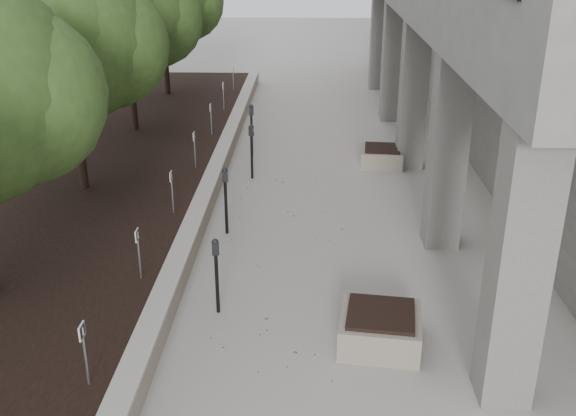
# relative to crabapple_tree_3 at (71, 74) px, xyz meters

# --- Properties ---
(retaining_wall) EXTENTS (0.39, 26.00, 0.50)m
(retaining_wall) POSITION_rel_crabapple_tree_3_xyz_m (2.97, 1.00, -2.87)
(retaining_wall) COLOR #A0907F
(retaining_wall) RESTS_ON ground
(planting_bed) EXTENTS (7.00, 26.00, 0.40)m
(planting_bed) POSITION_rel_crabapple_tree_3_xyz_m (-0.70, 1.00, -2.92)
(planting_bed) COLOR black
(planting_bed) RESTS_ON ground
(crabapple_tree_3) EXTENTS (4.60, 4.00, 5.44)m
(crabapple_tree_3) POSITION_rel_crabapple_tree_3_xyz_m (0.00, 0.00, 0.00)
(crabapple_tree_3) COLOR #2D4B1D
(crabapple_tree_3) RESTS_ON planting_bed
(crabapple_tree_4) EXTENTS (4.60, 4.00, 5.44)m
(crabapple_tree_4) POSITION_rel_crabapple_tree_3_xyz_m (0.00, 5.00, 0.00)
(crabapple_tree_4) COLOR #2D4B1D
(crabapple_tree_4) RESTS_ON planting_bed
(crabapple_tree_5) EXTENTS (4.60, 4.00, 5.44)m
(crabapple_tree_5) POSITION_rel_crabapple_tree_3_xyz_m (0.00, 10.00, 0.00)
(crabapple_tree_5) COLOR #2D4B1D
(crabapple_tree_5) RESTS_ON planting_bed
(parking_sign_2) EXTENTS (0.04, 0.22, 0.96)m
(parking_sign_2) POSITION_rel_crabapple_tree_3_xyz_m (2.45, -7.50, -2.24)
(parking_sign_2) COLOR black
(parking_sign_2) RESTS_ON planting_bed
(parking_sign_3) EXTENTS (0.04, 0.22, 0.96)m
(parking_sign_3) POSITION_rel_crabapple_tree_3_xyz_m (2.45, -4.50, -2.24)
(parking_sign_3) COLOR black
(parking_sign_3) RESTS_ON planting_bed
(parking_sign_4) EXTENTS (0.04, 0.22, 0.96)m
(parking_sign_4) POSITION_rel_crabapple_tree_3_xyz_m (2.45, -1.50, -2.24)
(parking_sign_4) COLOR black
(parking_sign_4) RESTS_ON planting_bed
(parking_sign_5) EXTENTS (0.04, 0.22, 0.96)m
(parking_sign_5) POSITION_rel_crabapple_tree_3_xyz_m (2.45, 1.50, -2.24)
(parking_sign_5) COLOR black
(parking_sign_5) RESTS_ON planting_bed
(parking_sign_6) EXTENTS (0.04, 0.22, 0.96)m
(parking_sign_6) POSITION_rel_crabapple_tree_3_xyz_m (2.45, 4.50, -2.24)
(parking_sign_6) COLOR black
(parking_sign_6) RESTS_ON planting_bed
(parking_sign_7) EXTENTS (0.04, 0.22, 0.96)m
(parking_sign_7) POSITION_rel_crabapple_tree_3_xyz_m (2.45, 7.50, -2.24)
(parking_sign_7) COLOR black
(parking_sign_7) RESTS_ON planting_bed
(parking_sign_8) EXTENTS (0.04, 0.22, 0.96)m
(parking_sign_8) POSITION_rel_crabapple_tree_3_xyz_m (2.45, 10.50, -2.24)
(parking_sign_8) COLOR black
(parking_sign_8) RESTS_ON planting_bed
(parking_meter_2) EXTENTS (0.16, 0.13, 1.41)m
(parking_meter_2) POSITION_rel_crabapple_tree_3_xyz_m (3.88, -4.94, -2.41)
(parking_meter_2) COLOR black
(parking_meter_2) RESTS_ON ground
(parking_meter_3) EXTENTS (0.15, 0.11, 1.52)m
(parking_meter_3) POSITION_rel_crabapple_tree_3_xyz_m (3.64, -1.68, -2.36)
(parking_meter_3) COLOR black
(parking_meter_3) RESTS_ON ground
(parking_meter_4) EXTENTS (0.17, 0.13, 1.49)m
(parking_meter_4) POSITION_rel_crabapple_tree_3_xyz_m (3.90, 1.83, -2.38)
(parking_meter_4) COLOR black
(parking_meter_4) RESTS_ON ground
(parking_meter_5) EXTENTS (0.17, 0.14, 1.53)m
(parking_meter_5) POSITION_rel_crabapple_tree_3_xyz_m (3.73, 3.78, -2.35)
(parking_meter_5) COLOR black
(parking_meter_5) RESTS_ON ground
(planter_front) EXTENTS (1.41, 1.41, 0.59)m
(planter_front) POSITION_rel_crabapple_tree_3_xyz_m (6.59, -5.80, -2.83)
(planter_front) COLOR #A0907F
(planter_front) RESTS_ON ground
(planter_back) EXTENTS (1.24, 1.24, 0.53)m
(planter_back) POSITION_rel_crabapple_tree_3_xyz_m (7.46, 3.02, -2.85)
(planter_back) COLOR #A0907F
(planter_back) RESTS_ON ground
(berry_scatter) EXTENTS (3.30, 14.10, 0.02)m
(berry_scatter) POSITION_rel_crabapple_tree_3_xyz_m (4.70, -3.00, -3.11)
(berry_scatter) COLOR maroon
(berry_scatter) RESTS_ON ground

